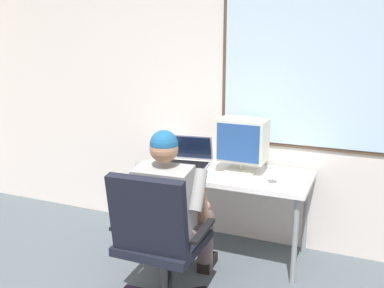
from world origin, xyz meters
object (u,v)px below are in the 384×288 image
object	(u,v)px
office_chair	(156,233)
crt_monitor	(242,141)
desk	(223,178)
laptop	(190,157)
person_seated	(172,207)
wine_glass	(273,172)

from	to	relation	value
office_chair	crt_monitor	distance (m)	1.08
desk	laptop	bearing A→B (deg)	165.97
office_chair	person_seated	size ratio (longest dim) A/B	0.81
office_chair	crt_monitor	bearing A→B (deg)	72.71
office_chair	wine_glass	world-z (taller)	office_chair
office_chair	wine_glass	bearing A→B (deg)	51.86
desk	person_seated	size ratio (longest dim) A/B	1.17
person_seated	crt_monitor	size ratio (longest dim) A/B	2.77
desk	office_chair	bearing A→B (deg)	-99.60
person_seated	wine_glass	distance (m)	0.80
laptop	crt_monitor	bearing A→B (deg)	-4.46
person_seated	wine_glass	size ratio (longest dim) A/B	9.19
crt_monitor	laptop	distance (m)	0.51
office_chair	crt_monitor	size ratio (longest dim) A/B	2.25
laptop	wine_glass	size ratio (longest dim) A/B	3.04
desk	laptop	xyz separation A→B (m)	(-0.33, 0.08, 0.12)
office_chair	wine_glass	size ratio (longest dim) A/B	7.45
laptop	wine_glass	bearing A→B (deg)	-16.17
wine_glass	crt_monitor	bearing A→B (deg)	147.99
laptop	wine_glass	world-z (taller)	laptop
office_chair	crt_monitor	world-z (taller)	crt_monitor
office_chair	person_seated	bearing A→B (deg)	92.77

